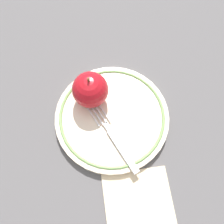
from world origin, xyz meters
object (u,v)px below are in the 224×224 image
(plate, at_px, (112,117))
(napkin_folded, at_px, (139,203))
(apple_red_whole, at_px, (90,90))
(fork, at_px, (113,136))

(plate, distance_m, napkin_folded, 0.17)
(apple_red_whole, bearing_deg, napkin_folded, -86.15)
(napkin_folded, bearing_deg, apple_red_whole, 93.85)
(apple_red_whole, distance_m, napkin_folded, 0.23)
(plate, relative_size, fork, 1.31)
(apple_red_whole, relative_size, napkin_folded, 0.65)
(fork, xyz_separation_m, napkin_folded, (0.00, -0.13, -0.02))
(plate, relative_size, napkin_folded, 1.87)
(apple_red_whole, distance_m, fork, 0.10)
(plate, distance_m, apple_red_whole, 0.07)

